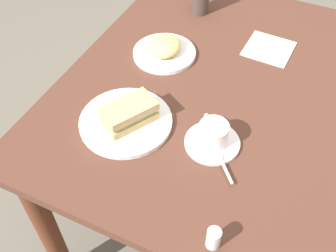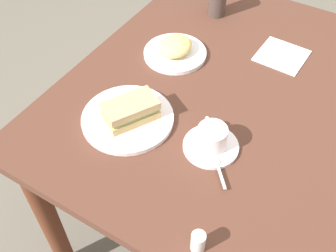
% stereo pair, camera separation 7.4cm
% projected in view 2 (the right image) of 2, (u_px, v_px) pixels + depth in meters
% --- Properties ---
extents(ground_plane, '(6.00, 6.00, 0.00)m').
position_uv_depth(ground_plane, '(205.00, 213.00, 1.80)').
color(ground_plane, '#666054').
extents(dining_table, '(1.15, 0.89, 0.77)m').
position_uv_depth(dining_table, '(219.00, 115.00, 1.32)').
color(dining_table, '#502E22').
rests_on(dining_table, ground_plane).
extents(sandwich_plate, '(0.26, 0.26, 0.01)m').
position_uv_depth(sandwich_plate, '(128.00, 118.00, 1.12)').
color(sandwich_plate, white).
rests_on(sandwich_plate, dining_table).
extents(sandwich_front, '(0.17, 0.14, 0.06)m').
position_uv_depth(sandwich_front, '(131.00, 110.00, 1.09)').
color(sandwich_front, tan).
rests_on(sandwich_front, sandwich_plate).
extents(coffee_saucer, '(0.15, 0.15, 0.01)m').
position_uv_depth(coffee_saucer, '(211.00, 146.00, 1.06)').
color(coffee_saucer, white).
rests_on(coffee_saucer, dining_table).
extents(coffee_cup, '(0.09, 0.09, 0.06)m').
position_uv_depth(coffee_cup, '(212.00, 136.00, 1.03)').
color(coffee_cup, white).
rests_on(coffee_cup, coffee_saucer).
extents(spoon, '(0.08, 0.07, 0.01)m').
position_uv_depth(spoon, '(218.00, 167.00, 1.00)').
color(spoon, silver).
rests_on(spoon, coffee_saucer).
extents(side_plate, '(0.21, 0.21, 0.01)m').
position_uv_depth(side_plate, '(175.00, 53.00, 1.32)').
color(side_plate, white).
rests_on(side_plate, dining_table).
extents(side_food_pile, '(0.12, 0.10, 0.04)m').
position_uv_depth(side_food_pile, '(175.00, 46.00, 1.30)').
color(side_food_pile, '#E9C46E').
rests_on(side_food_pile, side_plate).
extents(napkin, '(0.16, 0.16, 0.00)m').
position_uv_depth(napkin, '(282.00, 56.00, 1.32)').
color(napkin, white).
rests_on(napkin, dining_table).
extents(salt_shaker, '(0.03, 0.03, 0.06)m').
position_uv_depth(salt_shaker, '(198.00, 242.00, 0.85)').
color(salt_shaker, silver).
rests_on(salt_shaker, dining_table).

